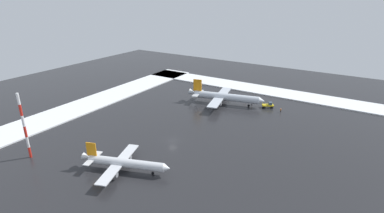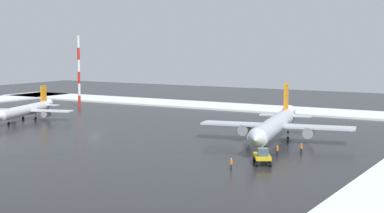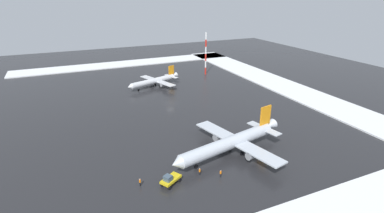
{
  "view_description": "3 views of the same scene",
  "coord_description": "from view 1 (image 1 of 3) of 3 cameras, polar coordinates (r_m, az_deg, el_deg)",
  "views": [
    {
      "loc": [
        70.08,
        51.1,
        44.99
      ],
      "look_at": [
        -20.04,
        -5.06,
        4.41
      ],
      "focal_mm": 28.0,
      "sensor_mm": 36.0,
      "label": 1
    },
    {
      "loc": [
        -79.65,
        93.59,
        17.27
      ],
      "look_at": [
        -22.15,
        -2.37,
        5.48
      ],
      "focal_mm": 55.0,
      "sensor_mm": 36.0,
      "label": 2
    },
    {
      "loc": [
        -94.5,
        33.63,
        37.36
      ],
      "look_at": [
        -18.52,
        -0.31,
        5.14
      ],
      "focal_mm": 28.0,
      "sensor_mm": 36.0,
      "label": 3
    }
  ],
  "objects": [
    {
      "name": "ground_plane",
      "position": [
        97.71,
        -3.72,
        -6.55
      ],
      "size": [
        240.0,
        240.0,
        0.0
      ],
      "primitive_type": "plane",
      "color": "#232326"
    },
    {
      "name": "snow_bank_far",
      "position": [
        130.9,
        -21.86,
        -0.65
      ],
      "size": [
        152.0,
        16.0,
        0.46
      ],
      "primitive_type": "cube",
      "color": "white",
      "rests_on": "ground_plane"
    },
    {
      "name": "snow_bank_left",
      "position": [
        152.99,
        11.0,
        3.51
      ],
      "size": [
        14.0,
        116.0,
        0.46
      ],
      "primitive_type": "cube",
      "color": "white",
      "rests_on": "ground_plane"
    },
    {
      "name": "airplane_distant_tail",
      "position": [
        128.59,
        6.2,
        1.84
      ],
      "size": [
        27.41,
        32.72,
        9.8
      ],
      "rotation": [
        0.0,
        0.0,
        1.79
      ],
      "color": "silver",
      "rests_on": "ground_plane"
    },
    {
      "name": "airplane_parked_starboard",
      "position": [
        83.16,
        -12.82,
        -10.43
      ],
      "size": [
        20.47,
        24.24,
        7.44
      ],
      "rotation": [
        0.0,
        0.0,
        1.91
      ],
      "color": "silver",
      "rests_on": "ground_plane"
    },
    {
      "name": "pushback_tug",
      "position": [
        128.18,
        14.37,
        0.3
      ],
      "size": [
        4.24,
        5.08,
        2.5
      ],
      "rotation": [
        0.0,
        0.0,
        2.11
      ],
      "color": "gold",
      "rests_on": "ground_plane"
    },
    {
      "name": "ground_crew_near_tug",
      "position": [
        129.82,
        11.35,
        0.67
      ],
      "size": [
        0.36,
        0.36,
        1.71
      ],
      "rotation": [
        0.0,
        0.0,
        5.79
      ],
      "color": "black",
      "rests_on": "ground_plane"
    },
    {
      "name": "ground_crew_mid_apron",
      "position": [
        133.26,
        10.22,
        1.28
      ],
      "size": [
        0.36,
        0.36,
        1.71
      ],
      "rotation": [
        0.0,
        0.0,
        4.99
      ],
      "color": "black",
      "rests_on": "ground_plane"
    },
    {
      "name": "ground_crew_beside_wing",
      "position": [
        124.96,
        16.55,
        -0.62
      ],
      "size": [
        0.36,
        0.36,
        1.71
      ],
      "rotation": [
        0.0,
        0.0,
        0.6
      ],
      "color": "black",
      "rests_on": "ground_plane"
    },
    {
      "name": "antenna_mast",
      "position": [
        96.23,
        -29.32,
        -3.33
      ],
      "size": [
        0.7,
        0.7,
        19.72
      ],
      "color": "red",
      "rests_on": "ground_plane"
    }
  ]
}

